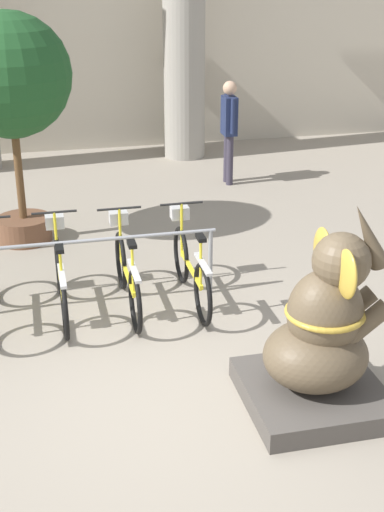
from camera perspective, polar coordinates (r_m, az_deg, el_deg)
The scene contains 9 objects.
ground_plane at distance 6.21m, azimuth -1.97°, elevation -11.55°, with size 60.00×60.00×0.00m, color gray.
column_right at distance 12.94m, azimuth -0.66°, elevation 19.30°, with size 0.93×0.93×5.16m.
bike_rack at distance 7.59m, azimuth -8.00°, elevation 0.02°, with size 2.68×0.05×0.77m.
bicycle_1 at distance 7.57m, azimuth -10.48°, elevation -1.70°, with size 0.48×1.70×0.98m.
bicycle_2 at distance 7.59m, azimuth -5.23°, elevation -1.34°, with size 0.48×1.70×0.98m.
bicycle_3 at distance 7.70m, azimuth -0.12°, elevation -0.83°, with size 0.48×1.70×0.98m.
elephant_statue at distance 5.98m, azimuth 10.32°, elevation -6.65°, with size 1.14×1.14×1.80m.
person_pedestrian at distance 11.54m, azimuth 2.99°, elevation 10.55°, with size 0.22×0.47×1.66m.
potted_tree at distance 9.14m, azimuth -14.37°, elevation 13.28°, with size 1.52×1.52×2.91m.
Camera 1 is at (-0.94, -5.00, 3.57)m, focal length 50.00 mm.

